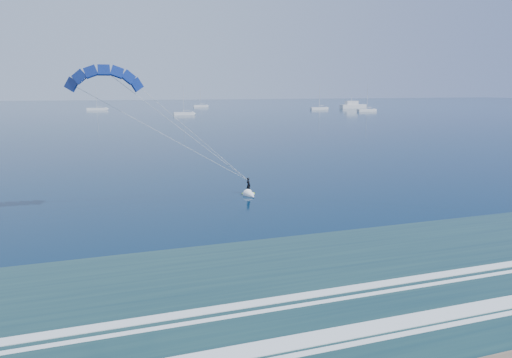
{
  "coord_description": "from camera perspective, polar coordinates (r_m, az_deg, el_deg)",
  "views": [
    {
      "loc": [
        -7.66,
        -11.03,
        10.83
      ],
      "look_at": [
        4.88,
        26.73,
        2.93
      ],
      "focal_mm": 32.0,
      "sensor_mm": 36.0,
      "label": 1
    }
  ],
  "objects": [
    {
      "name": "sailboat_2",
      "position": [
        247.27,
        -19.26,
        8.27
      ],
      "size": [
        9.93,
        2.4,
        13.22
      ],
      "color": "silver",
      "rests_on": "ground"
    },
    {
      "name": "sailboat_5",
      "position": [
        244.47,
        7.91,
        8.75
      ],
      "size": [
        9.53,
        2.4,
        12.89
      ],
      "color": "silver",
      "rests_on": "ground"
    },
    {
      "name": "kitesurfer_rig",
      "position": [
        41.87,
        -8.79,
        5.73
      ],
      "size": [
        18.37,
        8.48,
        13.67
      ],
      "color": "#91D819",
      "rests_on": "ground"
    },
    {
      "name": "sailboat_3",
      "position": [
        193.39,
        -9.01,
        8.09
      ],
      "size": [
        8.56,
        2.4,
        11.9
      ],
      "color": "silver",
      "rests_on": "ground"
    },
    {
      "name": "sailboat_4",
      "position": [
        277.17,
        -6.93,
        9.06
      ],
      "size": [
        8.59,
        2.4,
        11.69
      ],
      "color": "silver",
      "rests_on": "ground"
    },
    {
      "name": "motor_yacht",
      "position": [
        261.89,
        11.99,
        8.98
      ],
      "size": [
        14.7,
        3.92,
        6.12
      ],
      "color": "silver",
      "rests_on": "ground"
    },
    {
      "name": "sailboat_6",
      "position": [
        227.25,
        13.67,
        8.37
      ],
      "size": [
        9.53,
        2.4,
        12.81
      ],
      "color": "silver",
      "rests_on": "ground"
    }
  ]
}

